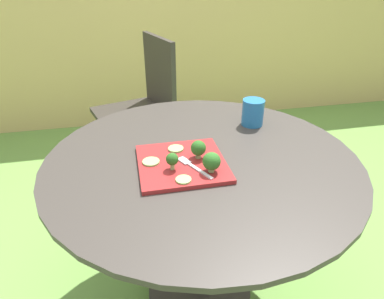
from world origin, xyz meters
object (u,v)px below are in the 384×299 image
at_px(salad_plate, 182,163).
at_px(patio_chair, 145,99).
at_px(drinking_glass, 253,114).
at_px(fork, 192,166).

bearing_deg(salad_plate, patio_chair, 91.87).
height_order(patio_chair, salad_plate, patio_chair).
bearing_deg(patio_chair, salad_plate, -88.13).
bearing_deg(drinking_glass, salad_plate, -143.35).
distance_m(patio_chair, fork, 1.18).
bearing_deg(fork, salad_plate, 124.59).
relative_size(salad_plate, drinking_glass, 2.65).
bearing_deg(drinking_glass, fork, -137.21).
xyz_separation_m(patio_chair, drinking_glass, (0.37, -0.88, 0.23)).
height_order(patio_chair, fork, patio_chair).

